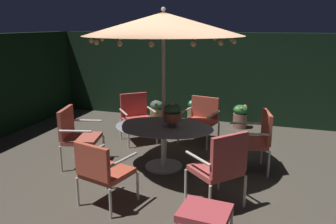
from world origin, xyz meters
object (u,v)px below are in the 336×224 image
Objects in this scene: potted_plant_right_near at (195,111)px; patio_chair_east at (255,137)px; patio_umbrella at (163,24)px; centerpiece_planter at (173,113)px; patio_chair_southwest at (76,133)px; potted_plant_left_near at (156,110)px; potted_plant_front_corner at (240,116)px; patio_chair_northeast at (221,165)px; patio_dining_table at (164,135)px; patio_chair_north at (102,169)px; patio_chair_southeast at (201,117)px; patio_chair_south at (136,115)px; ottoman_footrest at (205,214)px.

patio_chair_east is at bearing -56.51° from potted_plant_right_near.
centerpiece_planter is at bearing 1.31° from patio_umbrella.
potted_plant_left_near is (0.37, 2.96, -0.31)m from patio_chair_southwest.
centerpiece_planter is 2.86m from potted_plant_front_corner.
potted_plant_left_near is (-2.18, 3.61, -0.34)m from patio_chair_northeast.
patio_dining_table is 1.49m from patio_chair_east.
potted_plant_right_near is at bearing 108.16° from patio_chair_northeast.
patio_chair_north is (-0.36, -1.43, -0.05)m from patio_dining_table.
patio_chair_east is at bearing -41.94° from potted_plant_left_near.
patio_umbrella is at bearing -102.10° from patio_chair_southeast.
patio_chair_northeast is 2.63m from patio_chair_southwest.
patio_umbrella reaches higher than potted_plant_right_near.
patio_dining_table is 1.56× the size of patio_chair_northeast.
potted_plant_front_corner is (-0.47, 2.31, -0.29)m from patio_chair_east.
patio_dining_table is at bearing -178.69° from centerpiece_planter.
patio_umbrella is at bearing -49.18° from patio_chair_south.
patio_umbrella is at bearing 75.81° from patio_chair_north.
patio_chair_northeast reaches higher than patio_chair_south.
patio_dining_table is 2.70m from potted_plant_right_near.
patio_chair_east is 2.38m from potted_plant_front_corner.
patio_chair_northeast reaches higher than patio_dining_table.
patio_dining_table is at bearing 138.05° from patio_chair_northeast.
patio_chair_southwest reaches higher than patio_chair_north.
patio_chair_north is 1.49× the size of potted_plant_right_near.
patio_chair_southeast is 1.49× the size of potted_plant_right_near.
patio_chair_southwest reaches higher than potted_plant_right_near.
patio_chair_northeast is at bearing -87.88° from potted_plant_front_corner.
patio_chair_southeast is at bearing 77.90° from patio_umbrella.
ottoman_footrest is 4.91m from potted_plant_left_near.
potted_plant_front_corner is (1.34, 4.09, -0.24)m from patio_chair_north.
patio_chair_southeast is at bearing 83.65° from centerpiece_planter.
centerpiece_planter is at bearing -84.72° from potted_plant_right_near.
patio_dining_table is 0.41m from centerpiece_planter.
patio_chair_southeast is at bearing 103.21° from ottoman_footrest.
patio_chair_northeast is (1.47, 0.44, 0.08)m from patio_chair_north.
patio_chair_south is 3.57m from ottoman_footrest.
potted_plant_right_near is at bearing 123.49° from patio_chair_east.
patio_chair_north is at bearing -109.62° from centerpiece_planter.
patio_umbrella reaches higher than patio_chair_northeast.
centerpiece_planter is (0.15, 0.00, -1.39)m from patio_umbrella.
patio_chair_northeast is (0.96, -1.00, -0.36)m from centerpiece_planter.
potted_plant_front_corner is (0.66, 1.20, -0.23)m from patio_chair_southeast.
patio_chair_east is 1.93× the size of potted_plant_left_near.
centerpiece_planter is at bearing 70.38° from patio_chair_north.
potted_plant_right_near is at bearing 178.69° from potted_plant_front_corner.
potted_plant_left_near is 0.95× the size of potted_plant_front_corner.
patio_chair_north is 0.86× the size of patio_chair_northeast.
patio_chair_southeast is at bearing 108.04° from patio_chair_northeast.
patio_chair_north reaches higher than potted_plant_right_near.
patio_chair_east is 1.03× the size of patio_chair_south.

